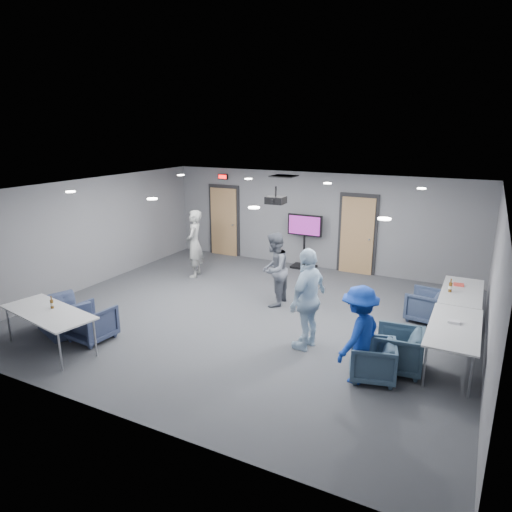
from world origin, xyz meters
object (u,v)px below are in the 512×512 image
at_px(table_right_b, 454,328).
at_px(bottle_right, 450,287).
at_px(table_right_a, 462,293).
at_px(tv_stand, 304,238).
at_px(person_a, 194,244).
at_px(projector, 276,200).
at_px(person_c, 308,299).
at_px(person_d, 359,335).
at_px(person_b, 274,269).
at_px(chair_right_a, 425,306).
at_px(bottle_front, 52,304).
at_px(chair_front_a, 92,323).
at_px(chair_right_b, 398,350).
at_px(chair_front_b, 61,316).
at_px(chair_right_c, 372,360).
at_px(table_front_left, 48,313).

xyz_separation_m(table_right_b, bottle_right, (-0.22, 1.72, 0.14)).
bearing_deg(table_right_a, tv_stand, 62.14).
distance_m(person_a, projector, 3.33).
xyz_separation_m(person_c, person_d, (1.11, -0.72, -0.15)).
relative_size(person_a, person_b, 1.08).
bearing_deg(chair_right_a, table_right_a, 107.13).
relative_size(person_d, tv_stand, 1.02).
distance_m(bottle_front, tv_stand, 7.01).
height_order(person_c, table_right_a, person_c).
relative_size(person_c, chair_front_a, 2.50).
bearing_deg(bottle_front, tv_stand, 70.69).
bearing_deg(bottle_front, chair_right_a, 35.81).
bearing_deg(chair_right_b, person_a, -120.21).
distance_m(person_d, chair_right_b, 0.92).
bearing_deg(chair_front_b, chair_right_c, -149.91).
relative_size(person_c, chair_front_b, 1.88).
bearing_deg(projector, chair_right_b, -30.74).
bearing_deg(chair_right_b, chair_front_a, -80.63).
bearing_deg(tv_stand, chair_right_a, -33.13).
bearing_deg(bottle_right, person_b, -171.44).
xyz_separation_m(person_c, bottle_right, (2.20, 2.16, -0.11)).
xyz_separation_m(person_c, chair_front_a, (-3.73, -1.55, -0.60)).
relative_size(person_c, chair_right_c, 2.63).
distance_m(person_b, chair_right_a, 3.27).
distance_m(chair_front_a, chair_front_b, 0.81).
distance_m(chair_front_a, tv_stand, 6.44).
xyz_separation_m(person_b, bottle_front, (-2.74, -3.65, -0.02)).
bearing_deg(chair_right_a, table_front_left, -44.96).
relative_size(bottle_front, tv_stand, 0.15).
xyz_separation_m(person_d, table_front_left, (-5.22, -1.45, -0.10)).
bearing_deg(person_d, person_a, -107.30).
bearing_deg(table_right_a, projector, 101.55).
height_order(person_b, chair_right_b, person_b).
height_order(chair_right_b, chair_right_c, chair_right_b).
distance_m(chair_right_b, table_right_a, 2.57).
relative_size(person_a, tv_stand, 1.17).
bearing_deg(chair_front_b, person_c, -140.62).
height_order(chair_right_c, table_right_b, table_right_b).
xyz_separation_m(chair_front_a, bottle_right, (5.93, 3.71, 0.49)).
distance_m(chair_right_c, bottle_right, 2.90).
bearing_deg(bottle_front, table_right_a, 33.65).
bearing_deg(bottle_front, table_front_left, -72.63).
bearing_deg(table_right_a, person_b, 100.71).
bearing_deg(chair_front_a, tv_stand, -102.78).
xyz_separation_m(chair_front_a, projector, (2.36, 3.11, 2.06)).
bearing_deg(chair_front_a, table_right_a, -143.25).
xyz_separation_m(table_front_left, tv_stand, (2.28, 6.75, 0.19)).
relative_size(bottle_right, projector, 0.69).
xyz_separation_m(bottle_front, bottle_right, (6.35, 4.19, 0.02)).
bearing_deg(chair_right_c, person_b, -142.63).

